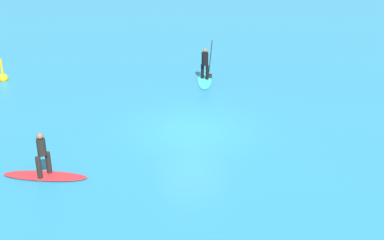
{
  "coord_description": "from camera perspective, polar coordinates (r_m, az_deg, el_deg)",
  "views": [
    {
      "loc": [
        -8.61,
        -18.91,
        10.35
      ],
      "look_at": [
        0.0,
        0.0,
        0.5
      ],
      "focal_mm": 51.4,
      "sensor_mm": 36.0,
      "label": 1
    }
  ],
  "objects": [
    {
      "name": "surfer_on_red_board",
      "position": [
        20.41,
        -15.11,
        -4.69
      ],
      "size": [
        3.03,
        2.14,
        1.78
      ],
      "rotation": [
        0.0,
        0.0,
        2.62
      ],
      "color": "red",
      "rests_on": "ground_plane"
    },
    {
      "name": "marker_buoy",
      "position": [
        30.14,
        -19.0,
        4.22
      ],
      "size": [
        0.48,
        0.48,
        1.28
      ],
      "color": "yellow",
      "rests_on": "ground_plane"
    },
    {
      "name": "surfer_on_teal_board",
      "position": [
        28.49,
        1.35,
        5.08
      ],
      "size": [
        1.89,
        2.83,
        2.11
      ],
      "rotation": [
        0.0,
        0.0,
        1.11
      ],
      "color": "#33C6CC",
      "rests_on": "ground_plane"
    },
    {
      "name": "ground_plane",
      "position": [
        23.21,
        0.0,
        -1.12
      ],
      "size": [
        120.0,
        120.0,
        0.0
      ],
      "primitive_type": "plane",
      "color": "teal",
      "rests_on": "ground"
    }
  ]
}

